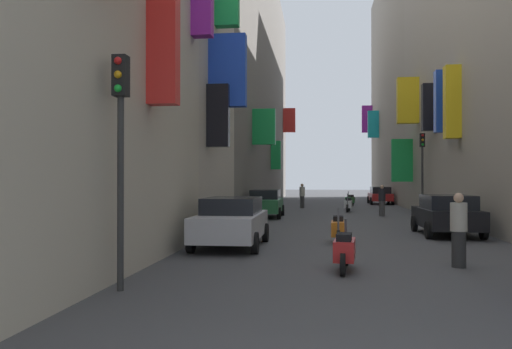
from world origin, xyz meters
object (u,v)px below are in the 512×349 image
(parked_car_green, at_px, (265,203))
(scooter_orange, at_px, (338,229))
(pedestrian_near_left, at_px, (459,230))
(parked_car_red, at_px, (380,195))
(pedestrian_near_right, at_px, (302,196))
(pedestrian_crossing, at_px, (382,200))
(traffic_light_near_corner, at_px, (422,160))
(parked_car_silver, at_px, (231,221))
(scooter_red, at_px, (345,250))
(parked_car_black, at_px, (447,214))
(scooter_green, at_px, (350,200))
(scooter_white, at_px, (348,204))
(traffic_light_far_corner, at_px, (120,130))

(parked_car_green, distance_m, scooter_orange, 11.68)
(pedestrian_near_left, bearing_deg, scooter_orange, 121.05)
(parked_car_red, relative_size, pedestrian_near_right, 2.28)
(pedestrian_crossing, xyz_separation_m, traffic_light_near_corner, (2.22, 0.28, 2.24))
(parked_car_silver, bearing_deg, scooter_red, -50.18)
(parked_car_black, xyz_separation_m, parked_car_green, (-7.45, 8.32, -0.00))
(parked_car_black, height_order, scooter_green, parked_car_black)
(scooter_green, xyz_separation_m, scooter_white, (-0.51, -6.83, -0.00))
(scooter_orange, distance_m, traffic_light_far_corner, 9.13)
(scooter_white, height_order, traffic_light_far_corner, traffic_light_far_corner)
(parked_car_silver, xyz_separation_m, pedestrian_crossing, (6.07, 14.08, 0.08))
(parked_car_green, relative_size, scooter_red, 2.15)
(pedestrian_near_left, bearing_deg, traffic_light_near_corner, 81.92)
(scooter_orange, distance_m, pedestrian_crossing, 13.13)
(parked_car_green, height_order, pedestrian_crossing, pedestrian_crossing)
(scooter_red, distance_m, traffic_light_far_corner, 5.51)
(scooter_white, relative_size, traffic_light_far_corner, 0.43)
(traffic_light_far_corner, bearing_deg, traffic_light_near_corner, 65.98)
(parked_car_green, distance_m, scooter_green, 13.32)
(parked_car_green, distance_m, pedestrian_near_left, 16.61)
(pedestrian_crossing, distance_m, pedestrian_near_right, 8.98)
(parked_car_red, bearing_deg, pedestrian_crossing, -96.04)
(scooter_red, bearing_deg, parked_car_red, 82.22)
(scooter_orange, xyz_separation_m, pedestrian_crossing, (2.85, 12.82, 0.39))
(parked_car_green, bearing_deg, parked_car_red, 63.79)
(parked_car_black, xyz_separation_m, pedestrian_near_left, (-1.39, -7.15, 0.09))
(parked_car_silver, relative_size, parked_car_red, 1.09)
(pedestrian_near_left, bearing_deg, parked_car_silver, 152.37)
(pedestrian_near_right, relative_size, traffic_light_near_corner, 0.38)
(scooter_orange, bearing_deg, pedestrian_near_left, -58.95)
(pedestrian_near_left, relative_size, traffic_light_near_corner, 0.38)
(parked_car_black, xyz_separation_m, parked_car_red, (0.36, 24.20, -0.03))
(pedestrian_crossing, distance_m, traffic_light_near_corner, 3.17)
(parked_car_silver, xyz_separation_m, pedestrian_near_left, (5.83, -3.05, 0.08))
(scooter_orange, distance_m, scooter_white, 16.62)
(scooter_white, bearing_deg, traffic_light_far_corner, -102.56)
(traffic_light_far_corner, bearing_deg, scooter_green, 79.23)
(scooter_green, bearing_deg, pedestrian_crossing, -83.92)
(parked_car_black, distance_m, pedestrian_crossing, 10.05)
(pedestrian_crossing, bearing_deg, parked_car_red, 83.96)
(parked_car_black, xyz_separation_m, parked_car_silver, (-7.21, -4.10, 0.01))
(parked_car_silver, relative_size, traffic_light_near_corner, 0.94)
(parked_car_green, distance_m, traffic_light_near_corner, 9.06)
(parked_car_black, relative_size, scooter_red, 2.14)
(pedestrian_crossing, height_order, pedestrian_near_right, pedestrian_near_right)
(pedestrian_crossing, distance_m, pedestrian_near_left, 17.13)
(parked_car_silver, height_order, traffic_light_near_corner, traffic_light_near_corner)
(parked_car_green, bearing_deg, parked_car_silver, -88.88)
(parked_car_black, relative_size, parked_car_silver, 0.95)
(scooter_red, bearing_deg, parked_car_green, 101.92)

